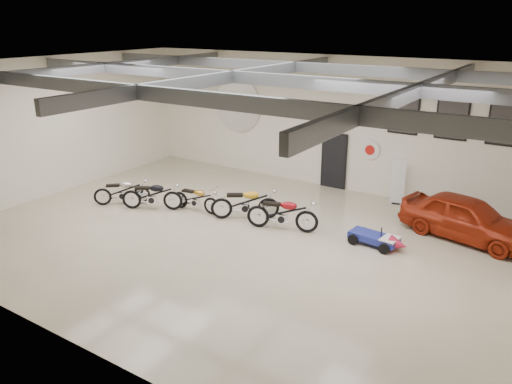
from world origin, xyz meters
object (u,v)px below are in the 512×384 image
Objects in this scene: motorcycle_black at (152,195)px; motorcycle_gold at (195,198)px; vintage_car at (466,218)px; banner_stand at (398,181)px; motorcycle_red at (282,212)px; go_kart at (379,237)px; motorcycle_silver at (122,191)px; motorcycle_yellow at (245,202)px.

motorcycle_gold is at bearing -1.75° from motorcycle_black.
vintage_car reaches higher than motorcycle_black.
banner_stand reaches higher than motorcycle_black.
motorcycle_gold is 3.29m from motorcycle_red.
vintage_car is (8.18, 2.63, 0.18)m from motorcycle_gold.
vintage_car is at bearing 51.26° from go_kart.
motorcycle_black is at bearing -31.01° from motorcycle_silver.
motorcycle_yellow is at bearing -25.04° from motorcycle_silver.
motorcycle_red is (3.28, 0.21, 0.10)m from motorcycle_gold.
go_kart is (7.59, 1.35, -0.22)m from motorcycle_black.
motorcycle_silver is 1.10× the size of go_kart.
motorcycle_red is 2.99m from go_kart.
go_kart is 2.79m from vintage_car.
motorcycle_gold is at bearing 120.41° from vintage_car.
banner_stand reaches higher than vintage_car.
banner_stand reaches higher than go_kart.
go_kart is at bearing 0.87° from motorcycle_gold.
motorcycle_yellow is 1.49m from motorcycle_red.
banner_stand is 0.79× the size of motorcycle_yellow.
motorcycle_silver is 0.86× the size of motorcycle_red.
motorcycle_red is 1.27× the size of go_kart.
banner_stand is 0.45× the size of vintage_car.
motorcycle_black is 1.19× the size of go_kart.
motorcycle_red is at bearing -17.49° from motorcycle_black.
motorcycle_gold is 1.83m from motorcycle_yellow.
motorcycle_gold is at bearing -167.72° from go_kart.
banner_stand is 9.73m from motorcycle_silver.
motorcycle_yellow is at bearing 122.20° from vintage_car.
go_kart is at bearing 147.69° from vintage_car.
motorcycle_gold is at bearing 157.42° from motorcycle_yellow.
motorcycle_silver is at bearing 161.55° from motorcycle_black.
motorcycle_black is 4.73m from motorcycle_red.
motorcycle_silver is 1.26m from motorcycle_black.
vintage_car is (9.54, 3.31, 0.12)m from motorcycle_black.
motorcycle_red is at bearing -165.07° from go_kart.
motorcycle_red reaches higher than motorcycle_yellow.
vintage_car is at bearing -46.37° from banner_stand.
motorcycle_gold is at bearing 167.16° from motorcycle_red.
motorcycle_gold is 0.82× the size of motorcycle_red.
motorcycle_gold is 6.26m from go_kart.
banner_stand is 0.78× the size of motorcycle_red.
banner_stand is at bearing 68.46° from vintage_car.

